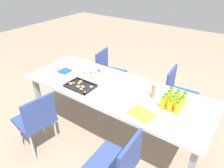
% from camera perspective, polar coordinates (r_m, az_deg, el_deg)
% --- Properties ---
extents(ground_plane, '(12.00, 12.00, 0.00)m').
position_cam_1_polar(ground_plane, '(3.00, 0.51, -13.17)').
color(ground_plane, gray).
extents(party_table, '(2.38, 0.86, 0.74)m').
position_cam_1_polar(party_table, '(2.58, 0.58, -2.19)').
color(party_table, white).
rests_on(party_table, ground_plane).
extents(chair_far_right, '(0.45, 0.45, 0.83)m').
position_cam_1_polar(chair_far_right, '(2.59, -20.21, -9.05)').
color(chair_far_right, '#33478C').
rests_on(chair_far_right, ground_plane).
extents(chair_near_left, '(0.43, 0.43, 0.83)m').
position_cam_1_polar(chair_near_left, '(3.05, 17.70, -2.08)').
color(chair_near_left, '#33478C').
rests_on(chair_near_left, ground_plane).
extents(chair_near_right, '(0.45, 0.45, 0.83)m').
position_cam_1_polar(chair_near_right, '(3.50, -1.07, 3.86)').
color(chair_near_right, '#33478C').
rests_on(chair_near_right, ground_plane).
extents(chair_far_left, '(0.41, 0.41, 0.83)m').
position_cam_1_polar(chair_far_left, '(2.00, 1.64, -21.09)').
color(chair_far_left, '#33478C').
rests_on(chair_far_left, ground_plane).
extents(juice_bottle_0, '(0.06, 0.06, 0.14)m').
position_cam_1_polar(juice_bottle_0, '(2.37, 19.42, -3.66)').
color(juice_bottle_0, '#FAAD14').
rests_on(juice_bottle_0, party_table).
extents(juice_bottle_1, '(0.05, 0.05, 0.14)m').
position_cam_1_polar(juice_bottle_1, '(2.39, 17.75, -3.08)').
color(juice_bottle_1, '#FAAE14').
rests_on(juice_bottle_1, party_table).
extents(juice_bottle_2, '(0.05, 0.05, 0.15)m').
position_cam_1_polar(juice_bottle_2, '(2.40, 15.94, -2.44)').
color(juice_bottle_2, '#FAAD14').
rests_on(juice_bottle_2, party_table).
extents(juice_bottle_3, '(0.06, 0.06, 0.14)m').
position_cam_1_polar(juice_bottle_3, '(2.31, 18.87, -4.66)').
color(juice_bottle_3, '#FAAD14').
rests_on(juice_bottle_3, party_table).
extents(juice_bottle_4, '(0.05, 0.05, 0.15)m').
position_cam_1_polar(juice_bottle_4, '(2.32, 17.13, -3.87)').
color(juice_bottle_4, '#FAAB14').
rests_on(juice_bottle_4, party_table).
extents(juice_bottle_5, '(0.05, 0.05, 0.15)m').
position_cam_1_polar(juice_bottle_5, '(2.34, 15.44, -3.38)').
color(juice_bottle_5, '#FAAB14').
rests_on(juice_bottle_5, party_table).
extents(juice_bottle_6, '(0.06, 0.06, 0.14)m').
position_cam_1_polar(juice_bottle_6, '(2.25, 18.21, -5.35)').
color(juice_bottle_6, '#FAAE14').
rests_on(juice_bottle_6, party_table).
extents(juice_bottle_7, '(0.06, 0.06, 0.15)m').
position_cam_1_polar(juice_bottle_7, '(2.26, 16.51, -4.79)').
color(juice_bottle_7, '#F9AE14').
rests_on(juice_bottle_7, party_table).
extents(juice_bottle_8, '(0.06, 0.06, 0.15)m').
position_cam_1_polar(juice_bottle_8, '(2.28, 14.65, -4.18)').
color(juice_bottle_8, '#FAAC14').
rests_on(juice_bottle_8, party_table).
extents(juice_bottle_9, '(0.05, 0.05, 0.15)m').
position_cam_1_polar(juice_bottle_9, '(2.19, 17.58, -6.32)').
color(juice_bottle_9, '#F8AC14').
rests_on(juice_bottle_9, party_table).
extents(juice_bottle_10, '(0.05, 0.05, 0.14)m').
position_cam_1_polar(juice_bottle_10, '(2.20, 15.71, -5.86)').
color(juice_bottle_10, '#F9AE14').
rests_on(juice_bottle_10, party_table).
extents(juice_bottle_11, '(0.05, 0.05, 0.15)m').
position_cam_1_polar(juice_bottle_11, '(2.22, 13.90, -5.10)').
color(juice_bottle_11, '#F9AD14').
rests_on(juice_bottle_11, party_table).
extents(fruit_pizza, '(0.31, 0.31, 0.05)m').
position_cam_1_polar(fruit_pizza, '(2.88, -5.48, 3.11)').
color(fruit_pizza, tan).
rests_on(fruit_pizza, party_table).
extents(snack_tray, '(0.35, 0.25, 0.04)m').
position_cam_1_polar(snack_tray, '(2.58, -8.69, -0.57)').
color(snack_tray, black).
rests_on(snack_tray, party_table).
extents(plate_stack, '(0.20, 0.20, 0.02)m').
position_cam_1_polar(plate_stack, '(2.61, -0.04, 0.14)').
color(plate_stack, silver).
rests_on(plate_stack, party_table).
extents(napkin_stack, '(0.15, 0.15, 0.02)m').
position_cam_1_polar(napkin_stack, '(3.00, -12.94, 3.53)').
color(napkin_stack, '#194CA5').
rests_on(napkin_stack, party_table).
extents(cardboard_tube, '(0.04, 0.04, 0.17)m').
position_cam_1_polar(cardboard_tube, '(2.36, 11.40, -1.99)').
color(cardboard_tube, '#9E7A56').
rests_on(cardboard_tube, party_table).
extents(paper_folder, '(0.29, 0.24, 0.01)m').
position_cam_1_polar(paper_folder, '(2.14, 8.24, -8.19)').
color(paper_folder, yellow).
rests_on(paper_folder, party_table).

